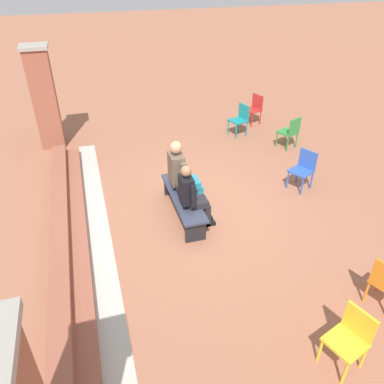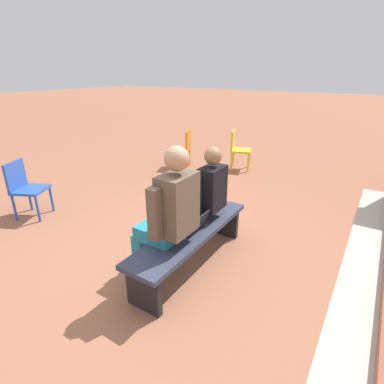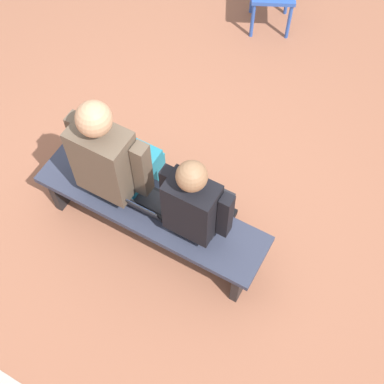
% 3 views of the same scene
% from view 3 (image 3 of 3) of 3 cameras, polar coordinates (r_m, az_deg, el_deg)
% --- Properties ---
extents(ground_plane, '(60.00, 60.00, 0.00)m').
position_cam_3_polar(ground_plane, '(4.40, -3.29, -2.23)').
color(ground_plane, '#9E6047').
extents(bench, '(1.80, 0.44, 0.45)m').
position_cam_3_polar(bench, '(3.99, -4.38, -2.25)').
color(bench, '#33384C').
rests_on(bench, ground).
extents(person_student, '(0.51, 0.64, 1.29)m').
position_cam_3_polar(person_student, '(3.63, 0.76, -1.37)').
color(person_student, '#232328').
rests_on(person_student, ground).
extents(person_adult, '(0.60, 0.76, 1.44)m').
position_cam_3_polar(person_adult, '(3.79, -8.13, 3.51)').
color(person_adult, teal).
rests_on(person_adult, ground).
extents(laptop, '(0.32, 0.29, 0.21)m').
position_cam_3_polar(laptop, '(3.87, -4.76, -1.27)').
color(laptop, black).
rests_on(laptop, bench).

